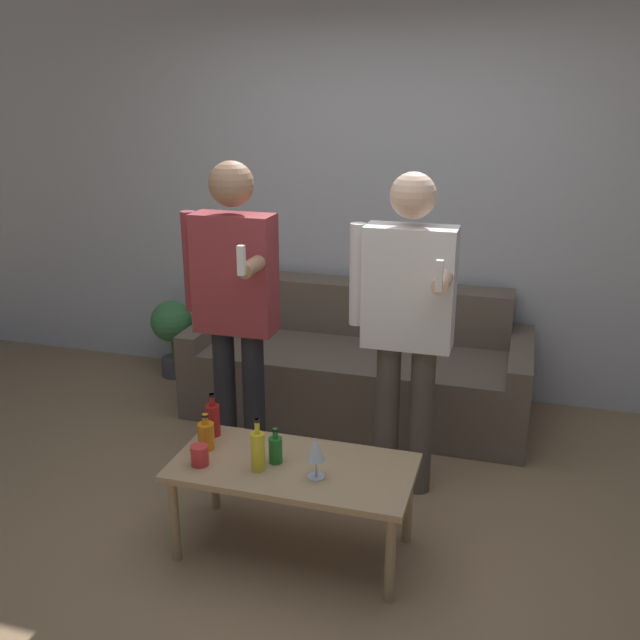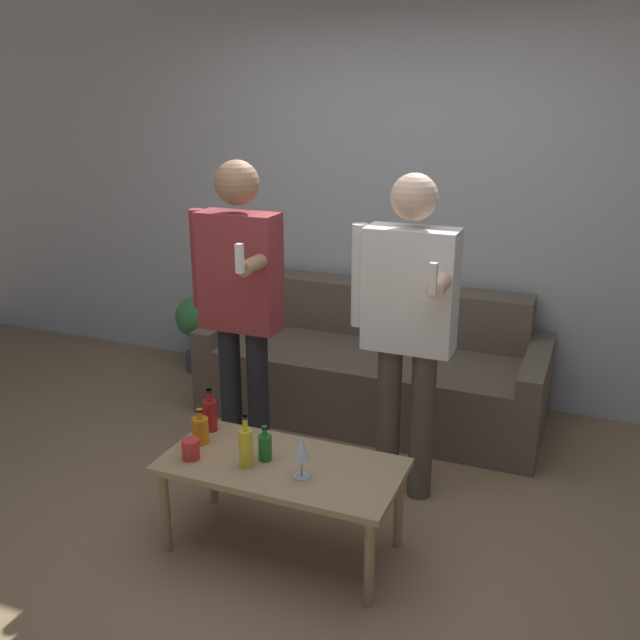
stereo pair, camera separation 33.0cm
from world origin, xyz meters
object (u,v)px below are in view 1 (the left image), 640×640
object	(u,v)px
coffee_table	(293,475)
person_standing_left	(235,297)
person_standing_right	(407,313)
couch	(360,367)
bottle_orange	(206,435)

from	to	relation	value
coffee_table	person_standing_left	world-z (taller)	person_standing_left
person_standing_left	person_standing_right	xyz separation A→B (m)	(0.89, 0.07, -0.03)
coffee_table	person_standing_left	xyz separation A→B (m)	(-0.51, 0.61, 0.61)
coffee_table	person_standing_right	size ratio (longest dim) A/B	0.65
couch	person_standing_left	size ratio (longest dim) A/B	1.27
couch	person_standing_right	bearing A→B (deg)	-63.66
couch	bottle_orange	xyz separation A→B (m)	(-0.37, -1.53, 0.22)
person_standing_left	couch	bearing A→B (deg)	64.85
couch	person_standing_right	xyz separation A→B (m)	(0.44, -0.89, 0.69)
coffee_table	bottle_orange	size ratio (longest dim) A/B	6.17
bottle_orange	person_standing_left	size ratio (longest dim) A/B	0.10
bottle_orange	person_standing_left	world-z (taller)	person_standing_left
coffee_table	bottle_orange	world-z (taller)	bottle_orange
person_standing_right	coffee_table	bearing A→B (deg)	-119.01
person_standing_left	coffee_table	bearing A→B (deg)	-49.75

